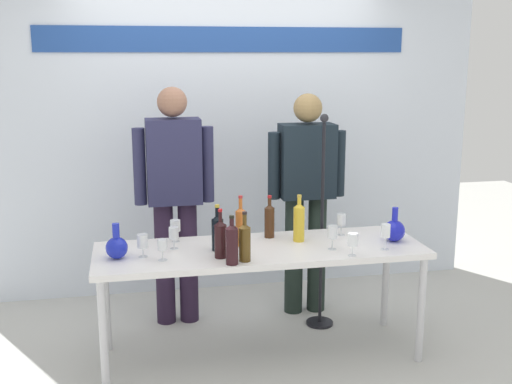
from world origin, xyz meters
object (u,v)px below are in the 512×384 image
(wine_glass_left_2, at_px, (143,241))
(wine_glass_right_3, at_px, (333,232))
(wine_glass_right_1, at_px, (341,220))
(wine_bottle_4, at_px, (241,225))
(wine_bottle_1, at_px, (269,220))
(wine_bottle_3, at_px, (221,238))
(decanter_blue_right, at_px, (394,230))
(microphone_stand, at_px, (321,257))
(display_table, at_px, (261,257))
(presenter_right, at_px, (306,190))
(wine_bottle_2, at_px, (299,221))
(wine_glass_right_0, at_px, (353,240))
(wine_bottle_5, at_px, (245,241))
(wine_bottle_6, at_px, (218,232))
(wine_glass_left_1, at_px, (175,226))
(wine_glass_left_0, at_px, (162,245))
(wine_glass_right_2, at_px, (386,231))
(wine_bottle_0, at_px, (232,243))
(decanter_blue_left, at_px, (117,247))
(wine_glass_left_3, at_px, (174,234))
(presenter_left, at_px, (175,192))

(wine_glass_left_2, bearing_deg, wine_glass_right_3, -4.25)
(wine_glass_right_1, bearing_deg, wine_bottle_4, -172.39)
(wine_bottle_1, xyz_separation_m, wine_bottle_3, (-0.39, -0.37, 0.00))
(decanter_blue_right, xyz_separation_m, microphone_stand, (-0.37, 0.44, -0.30))
(display_table, relative_size, presenter_right, 1.25)
(wine_glass_left_2, bearing_deg, wine_bottle_3, -12.87)
(wine_bottle_2, bearing_deg, wine_glass_right_0, -56.87)
(presenter_right, relative_size, wine_bottle_1, 5.81)
(wine_bottle_5, xyz_separation_m, wine_bottle_6, (-0.13, 0.24, -0.00))
(wine_glass_right_0, bearing_deg, wine_bottle_6, 160.98)
(wine_bottle_1, distance_m, microphone_stand, 0.58)
(wine_glass_left_1, bearing_deg, decanter_blue_right, -11.15)
(wine_bottle_4, bearing_deg, wine_glass_left_1, 157.30)
(presenter_right, relative_size, wine_glass_left_0, 12.79)
(wine_glass_left_2, distance_m, wine_glass_right_2, 1.53)
(microphone_stand, bearing_deg, wine_bottle_0, -138.53)
(wine_glass_right_1, bearing_deg, decanter_blue_right, -34.64)
(wine_bottle_3, bearing_deg, wine_bottle_1, 43.27)
(wine_bottle_2, height_order, wine_bottle_5, wine_bottle_2)
(wine_glass_right_1, bearing_deg, wine_bottle_0, -151.58)
(wine_bottle_2, bearing_deg, decanter_blue_right, -12.04)
(wine_bottle_0, height_order, wine_glass_left_1, wine_bottle_0)
(wine_glass_left_2, bearing_deg, decanter_blue_left, 179.62)
(decanter_blue_right, relative_size, wine_glass_left_3, 1.61)
(display_table, bearing_deg, presenter_right, 53.50)
(presenter_left, relative_size, wine_bottle_1, 6.01)
(wine_glass_right_3, xyz_separation_m, microphone_stand, (0.10, 0.52, -0.34))
(presenter_left, xyz_separation_m, wine_bottle_5, (0.35, -0.92, -0.12))
(wine_bottle_0, relative_size, wine_bottle_6, 1.00)
(decanter_blue_right, distance_m, wine_glass_left_0, 1.54)
(wine_bottle_6, distance_m, wine_glass_left_1, 0.35)
(wine_glass_left_0, relative_size, wine_glass_left_1, 0.89)
(wine_bottle_1, distance_m, wine_glass_right_1, 0.50)
(wine_glass_left_0, height_order, wine_glass_left_1, wine_glass_left_1)
(display_table, height_order, wine_bottle_3, wine_bottle_3)
(presenter_left, height_order, wine_bottle_6, presenter_left)
(wine_bottle_1, distance_m, wine_glass_right_2, 0.79)
(wine_bottle_6, xyz_separation_m, wine_glass_left_3, (-0.27, 0.09, -0.02))
(presenter_left, distance_m, microphone_stand, 1.17)
(decanter_blue_left, distance_m, wine_glass_right_0, 1.45)
(wine_bottle_6, relative_size, wine_glass_right_3, 1.89)
(wine_bottle_3, relative_size, wine_glass_right_0, 2.11)
(wine_glass_left_2, relative_size, wine_glass_right_2, 0.86)
(decanter_blue_right, height_order, wine_bottle_1, wine_bottle_1)
(wine_glass_left_0, height_order, wine_glass_left_2, wine_glass_left_2)
(presenter_left, distance_m, wine_bottle_1, 0.76)
(decanter_blue_right, height_order, wine_glass_left_3, decanter_blue_right)
(wine_glass_left_0, relative_size, wine_glass_left_2, 0.92)
(wine_bottle_5, bearing_deg, presenter_left, 110.67)
(wine_glass_left_1, distance_m, wine_glass_right_2, 1.37)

